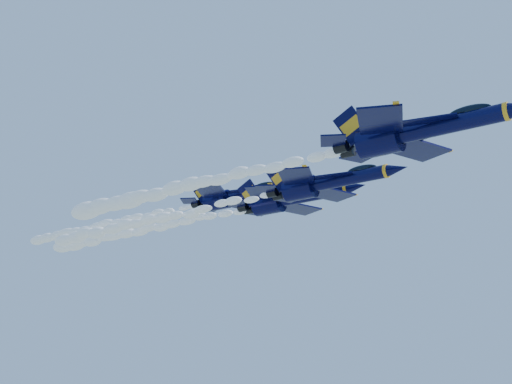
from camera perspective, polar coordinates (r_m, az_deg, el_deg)
The scene contains 8 objects.
jet_lead at distance 69.46m, azimuth 12.83°, elevation 4.80°, with size 19.47×15.97×7.24m.
smoke_trail_jet_lead at distance 81.85m, azimuth -4.99°, elevation 0.57°, with size 37.32×2.17×1.95m, color white.
jet_second at distance 81.64m, azimuth 5.67°, elevation 0.77°, with size 17.30×14.19×6.43m.
smoke_trail_jet_second at distance 95.85m, azimuth -8.20°, elevation -2.23°, with size 37.32×1.93×1.73m, color white.
jet_third at distance 93.83m, azimuth 2.94°, elevation -0.50°, with size 18.60×15.26×6.91m.
smoke_trail_jet_third at distance 109.10m, azimuth -9.17°, elevation -3.02°, with size 37.32×2.07×1.87m, color white.
jet_fourth at distance 106.01m, azimuth -1.46°, elevation -0.32°, with size 18.36×15.06×6.82m.
smoke_trail_jet_fourth at distance 122.43m, azimuth -11.70°, elevation -2.57°, with size 37.32×2.05×1.84m, color white.
Camera 1 is at (42.20, -72.33, 125.49)m, focal length 50.00 mm.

